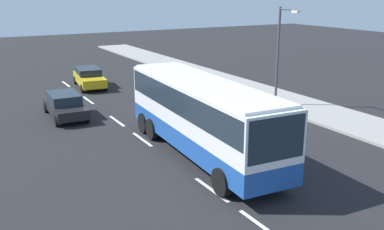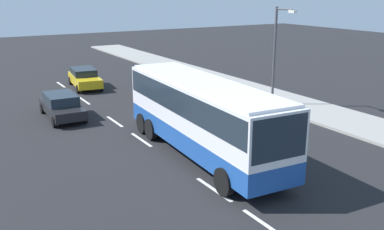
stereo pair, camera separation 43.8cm
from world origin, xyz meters
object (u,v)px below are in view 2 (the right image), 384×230
object	(u,v)px
coach_bus	(202,110)
car_black_sedan	(62,105)
car_red_compact	(159,87)
street_lamp	(277,49)
car_yellow_taxi	(85,78)

from	to	relation	value
coach_bus	car_black_sedan	xyz separation A→B (m)	(-9.65, -3.94, -1.44)
coach_bus	car_red_compact	bearing A→B (deg)	166.28
car_black_sedan	street_lamp	world-z (taller)	street_lamp
coach_bus	car_yellow_taxi	bearing A→B (deg)	-176.37
car_yellow_taxi	street_lamp	world-z (taller)	street_lamp
car_black_sedan	street_lamp	size ratio (longest dim) A/B	0.74
car_black_sedan	car_yellow_taxi	distance (m)	8.55
street_lamp	coach_bus	bearing A→B (deg)	-60.20
coach_bus	car_yellow_taxi	distance (m)	17.36
coach_bus	car_yellow_taxi	world-z (taller)	coach_bus
car_red_compact	car_yellow_taxi	distance (m)	6.98
coach_bus	street_lamp	size ratio (longest dim) A/B	1.79
car_yellow_taxi	coach_bus	bearing A→B (deg)	6.94
street_lamp	car_yellow_taxi	bearing A→B (deg)	-143.91
car_red_compact	car_black_sedan	bearing A→B (deg)	-75.23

